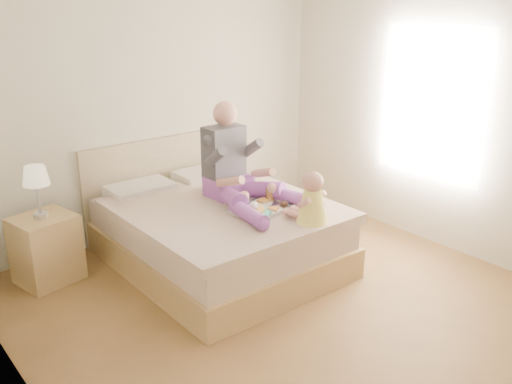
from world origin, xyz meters
TOP-DOWN VIEW (x-y plane):
  - room at (0.08, 0.01)m, footprint 4.02×4.22m
  - bed at (0.00, 1.08)m, footprint 1.70×2.18m
  - nightstand at (-1.37, 1.66)m, footprint 0.57×0.53m
  - lamp at (-1.37, 1.67)m, footprint 0.22×0.22m
  - adult at (0.20, 0.97)m, footprint 0.77×1.10m
  - tray at (0.18, 0.60)m, footprint 0.59×0.51m
  - baby at (0.34, 0.14)m, footprint 0.29×0.40m

SIDE VIEW (x-z plane):
  - nightstand at x=-1.37m, z-range 0.00..0.60m
  - bed at x=0.00m, z-range -0.18..0.82m
  - tray at x=0.18m, z-range 0.57..0.72m
  - baby at x=0.34m, z-range 0.57..1.01m
  - adult at x=0.20m, z-range 0.42..1.33m
  - lamp at x=-1.37m, z-range 0.72..1.17m
  - room at x=0.08m, z-range 0.15..2.87m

